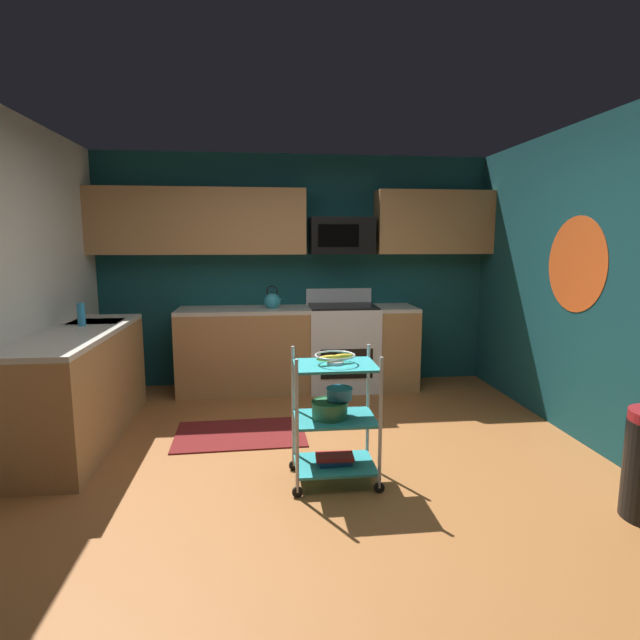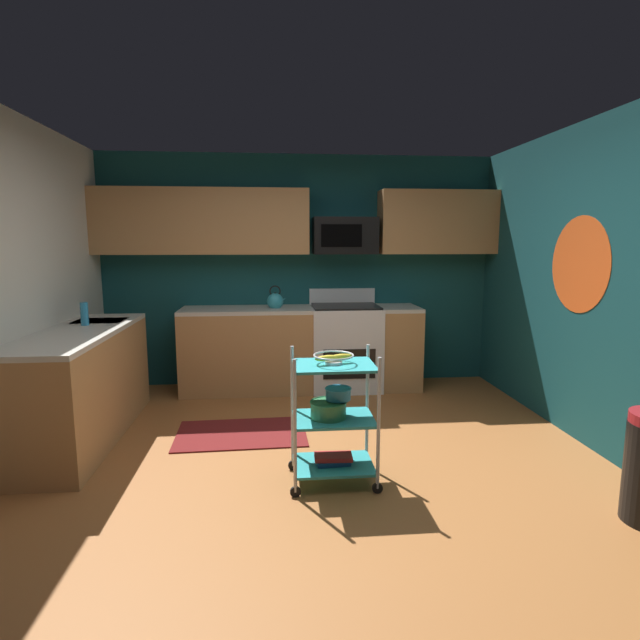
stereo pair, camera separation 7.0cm
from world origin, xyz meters
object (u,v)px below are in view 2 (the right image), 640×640
at_px(oven_range, 345,346).
at_px(microwave, 345,236).
at_px(rolling_cart, 333,418).
at_px(kettle, 275,301).
at_px(dish_soap_bottle, 84,314).
at_px(mixing_bowl_large, 328,409).
at_px(fruit_bowl, 334,357).
at_px(book_stack, 333,459).
at_px(mixing_bowl_small, 338,393).

distance_m(oven_range, microwave, 1.23).
relative_size(oven_range, rolling_cart, 1.20).
relative_size(kettle, dish_soap_bottle, 1.32).
xyz_separation_m(rolling_cart, mixing_bowl_large, (-0.03, 0.00, 0.07)).
bearing_deg(kettle, fruit_bowl, -80.54).
height_order(kettle, dish_soap_bottle, kettle).
bearing_deg(book_stack, kettle, 99.46).
height_order(microwave, mixing_bowl_small, microwave).
xyz_separation_m(mixing_bowl_large, kettle, (-0.34, 2.24, 0.48)).
height_order(fruit_bowl, book_stack, fruit_bowl).
height_order(rolling_cart, mixing_bowl_large, rolling_cart).
distance_m(oven_range, mixing_bowl_small, 2.25).
distance_m(microwave, fruit_bowl, 2.52).
bearing_deg(dish_soap_bottle, kettle, 31.72).
xyz_separation_m(microwave, rolling_cart, (-0.40, -2.35, -1.25)).
relative_size(oven_range, mixing_bowl_small, 6.04).
height_order(oven_range, rolling_cart, oven_range).
distance_m(oven_range, mixing_bowl_large, 2.29).
distance_m(microwave, mixing_bowl_large, 2.67).
height_order(mixing_bowl_small, kettle, kettle).
distance_m(kettle, dish_soap_bottle, 1.94).
height_order(oven_range, fruit_bowl, oven_range).
distance_m(mixing_bowl_large, mixing_bowl_small, 0.13).
distance_m(oven_range, kettle, 0.93).
bearing_deg(rolling_cart, mixing_bowl_small, 40.48).
relative_size(rolling_cart, fruit_bowl, 3.36).
height_order(book_stack, dish_soap_bottle, dish_soap_bottle).
bearing_deg(dish_soap_bottle, oven_range, 22.88).
xyz_separation_m(rolling_cart, fruit_bowl, (-0.00, 0.00, 0.42)).
bearing_deg(oven_range, dish_soap_bottle, -157.12).
relative_size(microwave, fruit_bowl, 2.57).
distance_m(rolling_cart, mixing_bowl_large, 0.07).
relative_size(oven_range, book_stack, 4.17).
relative_size(microwave, rolling_cart, 0.77).
xyz_separation_m(oven_range, mixing_bowl_small, (-0.37, -2.21, 0.14)).
height_order(oven_range, kettle, kettle).
xyz_separation_m(fruit_bowl, mixing_bowl_small, (0.04, 0.03, -0.26)).
xyz_separation_m(rolling_cart, book_stack, (-0.00, 0.00, -0.29)).
relative_size(book_stack, dish_soap_bottle, 1.32).
relative_size(rolling_cart, mixing_bowl_large, 3.63).
bearing_deg(mixing_bowl_large, fruit_bowl, 0.00).
bearing_deg(mixing_bowl_large, book_stack, 0.00).
bearing_deg(mixing_bowl_large, dish_soap_bottle, 148.36).
distance_m(mixing_bowl_small, book_stack, 0.46).
bearing_deg(rolling_cart, mixing_bowl_large, 180.00).
height_order(microwave, kettle, microwave).
bearing_deg(rolling_cart, kettle, 99.46).
bearing_deg(dish_soap_bottle, mixing_bowl_large, -31.64).
xyz_separation_m(mixing_bowl_small, book_stack, (-0.04, -0.03, -0.46)).
relative_size(fruit_bowl, mixing_bowl_large, 1.08).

